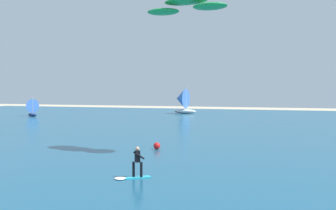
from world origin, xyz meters
The scene contains 6 objects.
ocean centered at (0.00, 49.35, 0.05)m, with size 160.00×90.00×0.10m, color navy.
kitesurfer centered at (-1.61, 13.75, 0.70)m, with size 1.87×1.68×1.67m.
kite centered at (-1.74, 23.49, 11.09)m, with size 6.87×3.41×1.00m.
sailboat_outermost centered at (-17.79, 72.94, 2.67)m, with size 4.86×4.15×5.61m.
sailboat_heeled_over centered at (-40.82, 55.48, 1.70)m, with size 3.13×2.78×3.49m.
marker_buoy centered at (-4.33, 24.14, 0.37)m, with size 0.54×0.54×0.54m, color red.
Camera 1 is at (7.40, -6.12, 4.78)m, focal length 43.96 mm.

